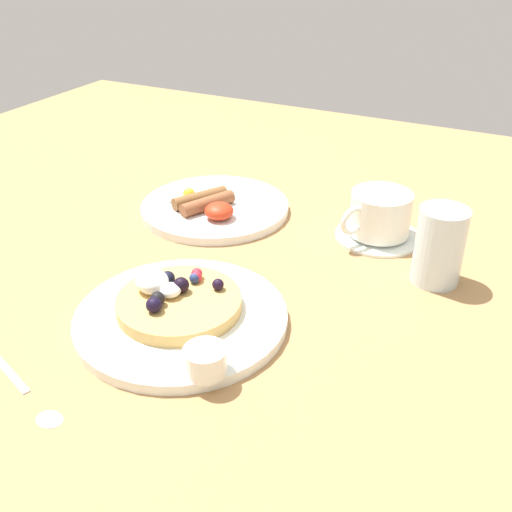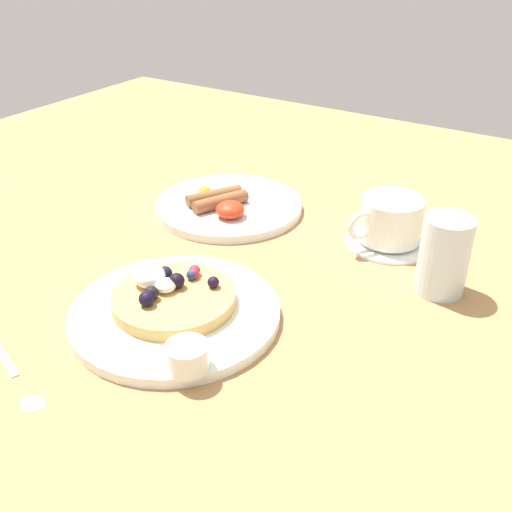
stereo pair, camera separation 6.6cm
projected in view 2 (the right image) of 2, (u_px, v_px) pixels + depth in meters
The scene contains 10 objects.
ground_plane at pixel (235, 300), 76.52cm from camera, with size 173.14×158.37×3.00cm, color #A57A4C.
pancake_plate at pixel (175, 313), 70.40cm from camera, with size 24.81×24.81×1.30cm, color white.
pancake_with_berries at pixel (170, 294), 70.50cm from camera, with size 14.68×14.68×3.93cm.
syrup_ramekin at pixel (187, 356), 60.30cm from camera, with size 4.44×4.44×2.84cm.
breakfast_plate at pixel (229, 206), 95.93cm from camera, with size 23.47×23.47×1.32cm, color white.
fried_breakfast at pixel (218, 201), 93.88cm from camera, with size 13.94×10.25×2.64cm.
coffee_saucer at pixel (388, 241), 86.24cm from camera, with size 12.51×12.51×0.86cm, color white.
coffee_cup at pixel (390, 218), 84.33cm from camera, with size 8.80×11.22×6.25cm.
teaspoon at pixel (19, 381), 60.80cm from camera, with size 15.35×6.50×0.60cm.
water_glass at pixel (444, 255), 73.31cm from camera, with size 6.20×6.20×10.18cm, color silver.
Camera 2 is at (36.43, -51.93, 41.74)cm, focal length 41.87 mm.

